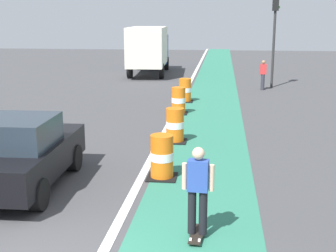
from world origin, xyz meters
name	(u,v)px	position (x,y,z in m)	size (l,w,h in m)	color
bike_lane_strip	(210,116)	(2.40, 12.00, 0.00)	(2.50, 80.00, 0.01)	#2D755B
lane_divider_stripe	(173,115)	(0.90, 12.00, 0.01)	(0.20, 80.00, 0.01)	silver
skateboarder_on_lane	(198,190)	(2.45, 1.46, 0.91)	(0.57, 0.82, 1.69)	black
parked_sedan_nearest	(21,153)	(-1.71, 3.49, 0.83)	(2.00, 4.15, 1.70)	black
traffic_barrel_front	(162,157)	(1.41, 4.53, 0.53)	(0.73, 0.73, 1.09)	orange
traffic_barrel_mid	(175,126)	(1.38, 7.93, 0.53)	(0.73, 0.73, 1.09)	orange
traffic_barrel_back	(178,101)	(1.07, 12.34, 0.53)	(0.73, 0.73, 1.09)	orange
traffic_barrel_far	(185,90)	(1.12, 15.11, 0.53)	(0.73, 0.73, 1.09)	orange
delivery_truck_down_block	(149,47)	(-2.22, 25.49, 1.85)	(2.72, 7.71, 3.23)	silver
traffic_light_corner	(275,24)	(5.61, 20.16, 3.50)	(0.41, 0.32, 5.10)	#2D2D2D
pedestrian_crossing	(263,74)	(5.02, 19.17, 0.86)	(0.34, 0.20, 1.61)	#33333D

